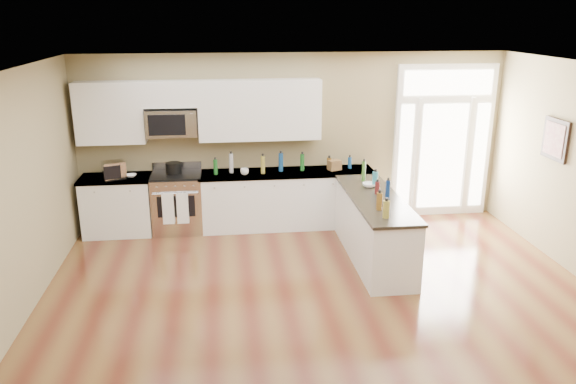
{
  "coord_description": "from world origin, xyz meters",
  "views": [
    {
      "loc": [
        -1.17,
        -5.02,
        3.39
      ],
      "look_at": [
        -0.34,
        2.0,
        1.13
      ],
      "focal_mm": 35.0,
      "sensor_mm": 36.0,
      "label": 1
    }
  ],
  "objects": [
    {
      "name": "kitchen_range",
      "position": [
        -1.93,
        3.69,
        0.48
      ],
      "size": [
        0.79,
        0.7,
        1.08
      ],
      "color": "silver",
      "rests_on": "ground"
    },
    {
      "name": "back_cabinet_left",
      "position": [
        -2.87,
        3.69,
        0.44
      ],
      "size": [
        1.1,
        0.66,
        0.94
      ],
      "color": "white",
      "rests_on": "ground"
    },
    {
      "name": "bowl_left",
      "position": [
        -2.62,
        3.65,
        0.96
      ],
      "size": [
        0.17,
        0.17,
        0.04
      ],
      "primitive_type": "imported",
      "rotation": [
        0.0,
        0.0,
        0.01
      ],
      "color": "white",
      "rests_on": "back_cabinet_left"
    },
    {
      "name": "wall_art_near",
      "position": [
        3.47,
        2.2,
        1.7
      ],
      "size": [
        0.05,
        0.58,
        0.58
      ],
      "color": "black",
      "rests_on": "room_shell"
    },
    {
      "name": "cardboard_box",
      "position": [
        0.63,
        3.69,
        1.02
      ],
      "size": [
        0.24,
        0.21,
        0.16
      ],
      "primitive_type": "cube",
      "rotation": [
        0.0,
        0.0,
        0.36
      ],
      "color": "brown",
      "rests_on": "back_cabinet_right"
    },
    {
      "name": "ground",
      "position": [
        0.0,
        0.0,
        0.0
      ],
      "size": [
        8.0,
        8.0,
        0.0
      ],
      "primitive_type": "plane",
      "color": "#582718"
    },
    {
      "name": "upper_cabinet_right",
      "position": [
        -0.57,
        3.83,
        1.93
      ],
      "size": [
        1.94,
        0.33,
        0.95
      ],
      "primitive_type": "cube",
      "color": "white",
      "rests_on": "room_shell"
    },
    {
      "name": "back_cabinet_right",
      "position": [
        -0.16,
        3.69,
        0.44
      ],
      "size": [
        2.85,
        0.66,
        0.94
      ],
      "color": "white",
      "rests_on": "ground"
    },
    {
      "name": "stockpot",
      "position": [
        -1.96,
        3.75,
        1.05
      ],
      "size": [
        0.32,
        0.32,
        0.19
      ],
      "primitive_type": "cylinder",
      "rotation": [
        0.0,
        0.0,
        -0.38
      ],
      "color": "black",
      "rests_on": "kitchen_range"
    },
    {
      "name": "microwave",
      "position": [
        -1.95,
        3.8,
        1.76
      ],
      "size": [
        0.78,
        0.41,
        0.42
      ],
      "color": "silver",
      "rests_on": "room_shell"
    },
    {
      "name": "toaster_oven",
      "position": [
        -2.86,
        3.59,
        1.08
      ],
      "size": [
        0.39,
        0.35,
        0.28
      ],
      "primitive_type": "cube",
      "rotation": [
        0.0,
        0.0,
        0.38
      ],
      "color": "silver",
      "rests_on": "back_cabinet_left"
    },
    {
      "name": "entry_door",
      "position": [
        2.55,
        3.95,
        1.3
      ],
      "size": [
        1.7,
        0.1,
        2.6
      ],
      "color": "white",
      "rests_on": "ground"
    },
    {
      "name": "upper_cabinet_short",
      "position": [
        -1.95,
        3.83,
        2.2
      ],
      "size": [
        0.82,
        0.33,
        0.4
      ],
      "primitive_type": "cube",
      "color": "white",
      "rests_on": "room_shell"
    },
    {
      "name": "bowl_peninsula",
      "position": [
        0.95,
        2.69,
        0.97
      ],
      "size": [
        0.23,
        0.23,
        0.06
      ],
      "primitive_type": "imported",
      "rotation": [
        0.0,
        0.0,
        -0.15
      ],
      "color": "white",
      "rests_on": "peninsula_cabinet"
    },
    {
      "name": "cup_counter",
      "position": [
        -0.85,
        3.57,
        0.99
      ],
      "size": [
        0.15,
        0.15,
        0.1
      ],
      "primitive_type": "imported",
      "rotation": [
        0.0,
        0.0,
        0.16
      ],
      "color": "white",
      "rests_on": "back_cabinet_right"
    },
    {
      "name": "upper_cabinet_left",
      "position": [
        -2.88,
        3.83,
        1.93
      ],
      "size": [
        1.04,
        0.33,
        0.95
      ],
      "primitive_type": "cube",
      "color": "white",
      "rests_on": "room_shell"
    },
    {
      "name": "room_shell",
      "position": [
        0.0,
        0.0,
        1.71
      ],
      "size": [
        8.0,
        8.0,
        8.0
      ],
      "color": "#8D8059",
      "rests_on": "ground"
    },
    {
      "name": "counter_bottles",
      "position": [
        0.3,
        2.96,
        1.07
      ],
      "size": [
        2.42,
        2.44,
        0.31
      ],
      "color": "#19591E",
      "rests_on": "back_cabinet_right"
    },
    {
      "name": "peninsula_cabinet",
      "position": [
        0.93,
        2.24,
        0.43
      ],
      "size": [
        0.69,
        2.32,
        0.94
      ],
      "color": "white",
      "rests_on": "ground"
    }
  ]
}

